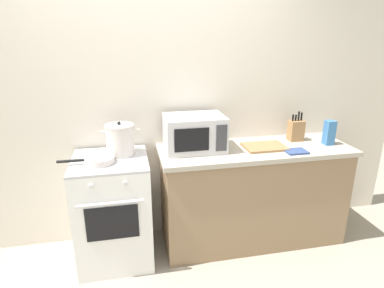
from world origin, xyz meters
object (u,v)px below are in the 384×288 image
(stove, at_px, (114,210))
(microwave, at_px, (194,133))
(pasta_box, at_px, (329,133))
(cutting_board, at_px, (264,147))
(knife_block, at_px, (296,130))
(oven_mitt, at_px, (296,151))
(stock_pot, at_px, (120,140))
(frying_pan, at_px, (99,160))

(stove, xyz_separation_m, microwave, (0.71, 0.08, 0.61))
(pasta_box, bearing_deg, cutting_board, 177.13)
(microwave, distance_m, knife_block, 0.98)
(pasta_box, xyz_separation_m, oven_mitt, (-0.38, -0.13, -0.10))
(microwave, relative_size, knife_block, 1.81)
(stock_pot, bearing_deg, stove, -136.44)
(pasta_box, bearing_deg, microwave, 174.90)
(microwave, xyz_separation_m, oven_mitt, (0.83, -0.24, -0.14))
(stock_pot, bearing_deg, microwave, -0.85)
(stock_pot, distance_m, frying_pan, 0.25)
(stock_pot, height_order, oven_mitt, stock_pot)
(frying_pan, relative_size, cutting_board, 1.18)
(stock_pot, relative_size, pasta_box, 1.44)
(pasta_box, bearing_deg, stove, 179.14)
(pasta_box, distance_m, oven_mitt, 0.42)
(frying_pan, distance_m, microwave, 0.81)
(stove, xyz_separation_m, oven_mitt, (1.54, -0.16, 0.47))
(stove, relative_size, pasta_box, 4.18)
(frying_pan, height_order, microwave, microwave)
(knife_block, xyz_separation_m, pasta_box, (0.23, -0.17, 0.01))
(stove, height_order, knife_block, knife_block)
(knife_block, bearing_deg, frying_pan, -173.10)
(frying_pan, relative_size, knife_block, 1.55)
(stove, bearing_deg, cutting_board, 0.05)
(cutting_board, bearing_deg, knife_block, 20.85)
(stock_pot, xyz_separation_m, knife_block, (1.60, 0.05, -0.03))
(oven_mitt, bearing_deg, stove, 174.10)
(stove, distance_m, pasta_box, 2.00)
(stove, distance_m, knife_block, 1.79)
(oven_mitt, bearing_deg, cutting_board, 143.29)
(cutting_board, height_order, oven_mitt, cutting_board)
(microwave, relative_size, pasta_box, 2.27)
(microwave, distance_m, oven_mitt, 0.87)
(frying_pan, distance_m, pasta_box, 2.00)
(knife_block, bearing_deg, microwave, -176.38)
(microwave, height_order, cutting_board, microwave)
(stove, distance_m, cutting_board, 1.40)
(microwave, bearing_deg, pasta_box, -5.10)
(cutting_board, xyz_separation_m, pasta_box, (0.60, -0.03, 0.10))
(stove, height_order, cutting_board, cutting_board)
(stock_pot, bearing_deg, frying_pan, -136.44)
(cutting_board, distance_m, knife_block, 0.40)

